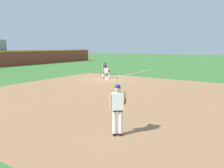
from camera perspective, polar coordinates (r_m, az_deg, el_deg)
ground_plane at (r=21.59m, az=-1.23°, el=1.27°), size 160.00×160.00×0.00m
infield_dirt_patch at (r=14.72m, az=-0.52°, el=-2.64°), size 18.00×18.00×0.01m
foul_line_stripe at (r=26.73m, az=5.97°, el=2.85°), size 11.99×0.10×0.00m
first_base_bag at (r=21.59m, az=-1.23°, el=1.39°), size 0.38×0.38×0.09m
baseball at (r=13.48m, az=-0.92°, el=-3.65°), size 0.07×0.07×0.07m
pitcher at (r=7.73m, az=1.58°, el=-5.91°), size 0.85×0.57×1.86m
first_baseman at (r=21.95m, az=-1.49°, el=3.33°), size 0.79×1.06×1.34m
umpire at (r=24.50m, az=-1.81°, el=4.13°), size 0.65×0.68×1.46m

